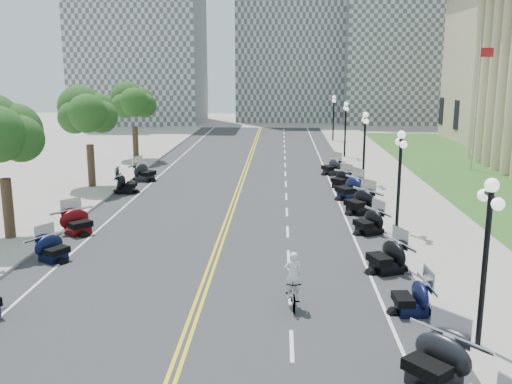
{
  "coord_description": "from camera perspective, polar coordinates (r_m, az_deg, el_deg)",
  "views": [
    {
      "loc": [
        2.82,
        -23.51,
        8.03
      ],
      "look_at": [
        1.61,
        4.13,
        2.0
      ],
      "focal_mm": 40.0,
      "sensor_mm": 36.0,
      "label": 1
    }
  ],
  "objects": [
    {
      "name": "distant_block_b",
      "position": [
        91.78,
        3.38,
        16.64
      ],
      "size": [
        16.0,
        12.0,
        30.0
      ],
      "primitive_type": "cube",
      "color": "gray",
      "rests_on": "ground"
    },
    {
      "name": "motorcycle_s_6",
      "position": [
        29.41,
        -17.45,
        -2.74
      ],
      "size": [
        2.79,
        2.79,
        1.38
      ],
      "primitive_type": null,
      "rotation": [
        0.0,
        0.0,
        0.83
      ],
      "color": "#590A0C",
      "rests_on": "road"
    },
    {
      "name": "road",
      "position": [
        34.57,
        -2.24,
        -1.14
      ],
      "size": [
        16.0,
        90.0,
        0.01
      ],
      "primitive_type": "cube",
      "color": "#333335",
      "rests_on": "ground"
    },
    {
      "name": "lawn",
      "position": [
        44.74,
        21.62,
        1.15
      ],
      "size": [
        9.0,
        60.0,
        0.1
      ],
      "primitive_type": "cube",
      "color": "#356023",
      "rests_on": "ground"
    },
    {
      "name": "lane_dash_17",
      "position": [
        67.98,
        2.83,
        5.51
      ],
      "size": [
        0.12,
        2.0,
        0.0
      ],
      "primitive_type": "cube",
      "color": "white",
      "rests_on": "road"
    },
    {
      "name": "motorcycle_s_8",
      "position": [
        38.2,
        -12.86,
        0.91
      ],
      "size": [
        2.12,
        2.12,
        1.39
      ],
      "primitive_type": null,
      "rotation": [
        0.0,
        0.0,
        1.64
      ],
      "color": "black",
      "rests_on": "road"
    },
    {
      "name": "lane_dash_14",
      "position": [
        56.08,
        2.88,
        4.06
      ],
      "size": [
        0.12,
        2.0,
        0.0
      ],
      "primitive_type": "cube",
      "color": "white",
      "rests_on": "road"
    },
    {
      "name": "street_lamp_3",
      "position": [
        40.29,
        10.76,
        4.34
      ],
      "size": [
        0.5,
        1.2,
        4.9
      ],
      "primitive_type": null,
      "color": "black",
      "rests_on": "sidewalk_north"
    },
    {
      "name": "centerline_yellow_b",
      "position": [
        34.56,
        -2.04,
        -1.13
      ],
      "size": [
        0.12,
        90.0,
        0.0
      ],
      "primitive_type": "cube",
      "color": "yellow",
      "rests_on": "road"
    },
    {
      "name": "lane_dash_7",
      "position": [
        28.66,
        3.18,
        -3.97
      ],
      "size": [
        0.12,
        2.0,
        0.0
      ],
      "primitive_type": "cube",
      "color": "white",
      "rests_on": "road"
    },
    {
      "name": "motorcycle_n_9",
      "position": [
        39.56,
        8.53,
        1.39
      ],
      "size": [
        2.58,
        2.58,
        1.28
      ],
      "primitive_type": null,
      "rotation": [
        0.0,
        0.0,
        -0.81
      ],
      "color": "black",
      "rests_on": "road"
    },
    {
      "name": "motorcycle_n_7",
      "position": [
        32.54,
        10.32,
        -0.82
      ],
      "size": [
        3.01,
        3.01,
        1.52
      ],
      "primitive_type": null,
      "rotation": [
        0.0,
        0.0,
        -0.99
      ],
      "color": "black",
      "rests_on": "road"
    },
    {
      "name": "lane_dash_4",
      "position": [
        17.46,
        3.6,
        -15.07
      ],
      "size": [
        0.12,
        2.0,
        0.0
      ],
      "primitive_type": "cube",
      "color": "white",
      "rests_on": "road"
    },
    {
      "name": "motorcycle_s_9",
      "position": [
        42.08,
        -11.09,
        2.06
      ],
      "size": [
        2.68,
        2.68,
        1.44
      ],
      "primitive_type": null,
      "rotation": [
        0.0,
        0.0,
        1.18
      ],
      "color": "black",
      "rests_on": "road"
    },
    {
      "name": "lane_dash_11",
      "position": [
        44.24,
        2.96,
        1.84
      ],
      "size": [
        0.12,
        2.0,
        0.0
      ],
      "primitive_type": "cube",
      "color": "white",
      "rests_on": "road"
    },
    {
      "name": "motorcycle_s_5",
      "position": [
        25.73,
        -19.66,
        -5.18
      ],
      "size": [
        2.43,
        2.43,
        1.24
      ],
      "primitive_type": null,
      "rotation": [
        0.0,
        0.0,
        1.03
      ],
      "color": "black",
      "rests_on": "road"
    },
    {
      "name": "edge_line_south",
      "position": [
        35.67,
        -12.54,
        -0.99
      ],
      "size": [
        0.12,
        90.0,
        0.0
      ],
      "primitive_type": "cube",
      "color": "white",
      "rests_on": "road"
    },
    {
      "name": "motorcycle_n_10",
      "position": [
        44.17,
        7.56,
        2.62
      ],
      "size": [
        2.62,
        2.62,
        1.37
      ],
      "primitive_type": null,
      "rotation": [
        0.0,
        0.0,
        -1.1
      ],
      "color": "black",
      "rests_on": "road"
    },
    {
      "name": "motorcycle_n_8",
      "position": [
        35.96,
        9.32,
        0.5
      ],
      "size": [
        3.01,
        3.01,
        1.56
      ],
      "primitive_type": null,
      "rotation": [
        0.0,
        0.0,
        -1.09
      ],
      "color": "black",
      "rests_on": "road"
    },
    {
      "name": "motorcycle_n_4",
      "position": [
        19.91,
        15.32,
        -9.97
      ],
      "size": [
        1.94,
        1.94,
        1.27
      ],
      "primitive_type": null,
      "rotation": [
        0.0,
        0.0,
        -1.5
      ],
      "color": "black",
      "rests_on": "road"
    },
    {
      "name": "tree_4",
      "position": [
        51.25,
        -12.11,
        8.36
      ],
      "size": [
        4.8,
        4.8,
        9.2
      ],
      "primitive_type": null,
      "color": "#235619",
      "rests_on": "sidewalk_south"
    },
    {
      "name": "flagpole",
      "position": [
        48.07,
        21.12,
        7.87
      ],
      "size": [
        1.1,
        0.2,
        10.0
      ],
      "primitive_type": null,
      "color": "silver",
      "rests_on": "ground"
    },
    {
      "name": "bicycle",
      "position": [
        19.75,
        3.7,
        -10.07
      ],
      "size": [
        0.6,
        1.77,
        1.05
      ],
      "primitive_type": "imported",
      "rotation": [
        0.0,
        0.0,
        0.06
      ],
      "color": "#A51414",
      "rests_on": "road"
    },
    {
      "name": "street_lamp_2",
      "position": [
        28.63,
        14.11,
        0.99
      ],
      "size": [
        0.5,
        1.2,
        4.9
      ],
      "primitive_type": null,
      "color": "black",
      "rests_on": "sidewalk_north"
    },
    {
      "name": "motorcycle_n_5",
      "position": [
        23.52,
        12.96,
        -6.14
      ],
      "size": [
        2.65,
        2.65,
        1.44
      ],
      "primitive_type": null,
      "rotation": [
        0.0,
        0.0,
        -1.21
      ],
      "color": "black",
      "rests_on": "road"
    },
    {
      "name": "lane_dash_12",
      "position": [
        48.18,
        2.93,
        2.7
      ],
      "size": [
        0.12,
        2.0,
        0.0
      ],
      "primitive_type": "cube",
      "color": "white",
      "rests_on": "road"
    },
    {
      "name": "motorcycle_n_6",
      "position": [
        28.68,
        11.21,
        -2.81
      ],
      "size": [
        2.57,
        2.57,
        1.34
      ],
      "primitive_type": null,
      "rotation": [
        0.0,
        0.0,
        -1.12
      ],
      "color": "black",
      "rests_on": "road"
    },
    {
      "name": "cyclist_rider",
      "position": [
        19.28,
        3.75,
        -6.36
      ],
      "size": [
        0.6,
        0.4,
        1.65
      ],
      "primitive_type": "imported",
      "rotation": [
        0.0,
        0.0,
        3.14
      ],
      "color": "silver",
      "rests_on": "bicycle"
    },
    {
      "name": "lane_dash_6",
      "position": [
        24.84,
        3.27,
        -6.56
      ],
      "size": [
        0.12,
        2.0,
        0.0
      ],
      "primitive_type": "cube",
      "color": "white",
      "rests_on": "road"
    },
    {
      "name": "lane_dash_8",
      "position": [
        32.51,
        3.1,
        -2.0
      ],
      "size": [
        0.12,
        2.0,
        0.0
      ],
      "primitive_type": "cube",
      "color": "white",
      "rests_on": "road"
    },
    {
      "name": "centerline_yellow_a",
      "position": [
        34.58,
        -2.44,
        -1.12
      ],
      "size": [
        0.12,
        90.0,
        0.0
      ],
      "primitive_type": "cube",
      "color": "yellow",
      "rests_on": "road"
    },
    {
      "name": "lane_dash_19",
      "position": [
        75.93,
        2.8,
        6.22
      ],
      "size": [
        0.12,
        2.0,
        0.0
      ],
      "primitive_type": "cube",
      "color": "white",
      "rests_on": "road"
    },
    {
      "name": "street_lamp_4",
      "position": [
        52.11,
        8.92,
        6.17
      ],
      "size": [
        0.5,
        1.2,
        4.9
      ],
      "primitive_type": null,
      "color": "black",
      "rests_on": "sidewalk_north"
    },
    {
      "name": "lane_dash_15",
      "position": [
        60.05,
        2.86,
        4.61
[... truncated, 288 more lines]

